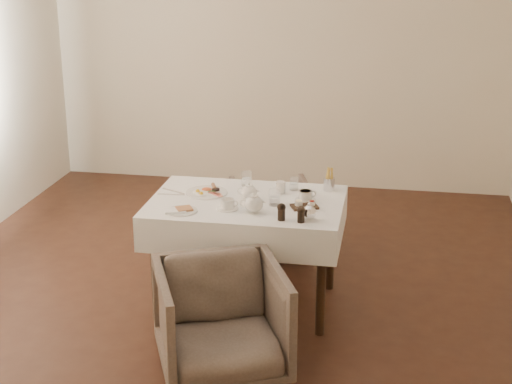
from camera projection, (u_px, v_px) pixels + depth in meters
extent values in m
plane|color=black|center=(228.00, 290.00, 5.63)|extent=(5.00, 5.00, 0.00)
plane|color=beige|center=(281.00, 39.00, 7.49)|extent=(4.50, 0.00, 4.50)
plane|color=beige|center=(77.00, 228.00, 2.83)|extent=(4.50, 0.00, 4.50)
cube|color=black|center=(247.00, 206.00, 5.20)|extent=(1.20, 0.80, 0.04)
cube|color=white|center=(247.00, 217.00, 5.23)|extent=(1.28, 0.88, 0.23)
cylinder|color=black|center=(183.00, 233.00, 5.73)|extent=(0.06, 0.06, 0.70)
cylinder|color=black|center=(331.00, 243.00, 5.55)|extent=(0.06, 0.06, 0.70)
cylinder|color=black|center=(155.00, 271.00, 5.10)|extent=(0.06, 0.06, 0.70)
cylinder|color=black|center=(321.00, 284.00, 4.91)|extent=(0.06, 0.06, 0.70)
imported|color=#4F433A|center=(221.00, 321.00, 4.50)|extent=(0.94, 0.95, 0.66)
imported|color=#4F433A|center=(271.00, 218.00, 6.20)|extent=(0.77, 0.78, 0.57)
cylinder|color=white|center=(207.00, 192.00, 5.33)|extent=(0.28, 0.28, 0.01)
ellipsoid|color=#CF5625|center=(207.00, 188.00, 5.37)|extent=(0.07, 0.06, 0.02)
cylinder|color=brown|center=(214.00, 187.00, 5.40)|extent=(0.06, 0.10, 0.03)
cylinder|color=black|center=(216.00, 190.00, 5.35)|extent=(0.05, 0.05, 0.02)
cube|color=#A42627|center=(216.00, 194.00, 5.27)|extent=(0.10, 0.08, 0.01)
ellipsoid|color=#264C19|center=(212.00, 192.00, 5.32)|extent=(0.06, 0.05, 0.02)
cylinder|color=white|center=(182.00, 211.00, 4.99)|extent=(0.20, 0.20, 0.01)
cube|color=brown|center=(184.00, 209.00, 4.99)|extent=(0.13, 0.13, 0.01)
cube|color=white|center=(176.00, 211.00, 4.97)|extent=(0.15, 0.12, 0.02)
cylinder|color=white|center=(280.00, 187.00, 5.33)|extent=(0.08, 0.08, 0.08)
cylinder|color=white|center=(227.00, 208.00, 5.03)|extent=(0.14, 0.14, 0.01)
cylinder|color=white|center=(227.00, 204.00, 5.02)|extent=(0.09, 0.09, 0.06)
cylinder|color=tan|center=(227.00, 199.00, 5.01)|extent=(0.08, 0.08, 0.00)
cylinder|color=white|center=(305.00, 200.00, 5.19)|extent=(0.14, 0.14, 0.01)
cylinder|color=white|center=(305.00, 195.00, 5.18)|extent=(0.12, 0.12, 0.06)
cylinder|color=tan|center=(306.00, 191.00, 5.17)|extent=(0.08, 0.08, 0.00)
cylinder|color=silver|center=(247.00, 179.00, 5.47)|extent=(0.09, 0.09, 0.10)
cylinder|color=silver|center=(274.00, 198.00, 5.09)|extent=(0.09, 0.09, 0.10)
cylinder|color=silver|center=(294.00, 184.00, 5.39)|extent=(0.07, 0.07, 0.09)
cube|color=black|center=(304.00, 207.00, 5.06)|extent=(0.20, 0.17, 0.01)
cylinder|color=white|center=(299.00, 203.00, 5.06)|extent=(0.05, 0.05, 0.03)
cylinder|color=maroon|center=(312.00, 203.00, 5.05)|extent=(0.04, 0.04, 0.03)
cylinder|color=silver|center=(329.00, 184.00, 5.38)|extent=(0.08, 0.08, 0.09)
cube|color=silver|center=(173.00, 191.00, 5.37)|extent=(0.19, 0.10, 0.00)
cube|color=silver|center=(171.00, 194.00, 5.30)|extent=(0.19, 0.03, 0.00)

